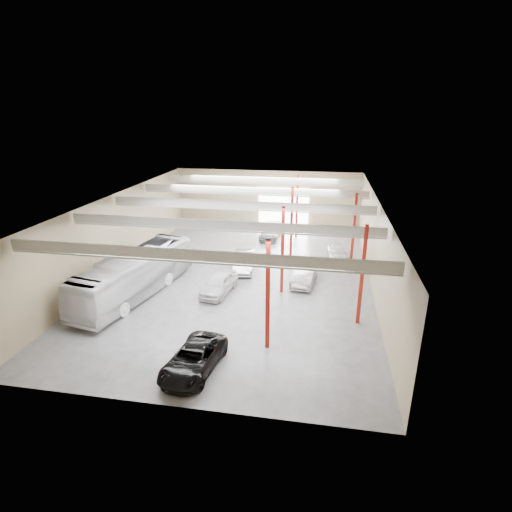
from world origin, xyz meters
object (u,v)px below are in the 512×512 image
(black_sedan, at_px, (194,359))
(car_row_b, at_px, (244,261))
(coach_bus, at_px, (135,274))
(car_right_far, at_px, (337,252))
(car_row_a, at_px, (219,284))
(car_row_c, at_px, (270,232))
(car_right_near, at_px, (305,273))

(black_sedan, distance_m, car_row_b, 15.20)
(coach_bus, relative_size, car_right_far, 3.00)
(car_row_b, bearing_deg, coach_bus, -144.96)
(coach_bus, xyz_separation_m, black_sedan, (7.49, -8.57, -1.02))
(car_right_far, bearing_deg, car_row_a, -140.60)
(car_row_b, xyz_separation_m, car_right_far, (8.39, 4.16, -0.10))
(car_row_a, distance_m, car_row_b, 5.30)
(coach_bus, relative_size, black_sedan, 2.40)
(black_sedan, relative_size, car_row_c, 1.07)
(black_sedan, xyz_separation_m, car_row_a, (-1.19, 10.00, 0.05))
(car_right_near, xyz_separation_m, car_right_far, (2.80, 6.15, -0.09))
(black_sedan, height_order, car_row_a, car_row_a)
(coach_bus, xyz_separation_m, car_row_a, (6.30, 1.43, -0.97))
(car_right_far, bearing_deg, car_row_b, -159.07)
(car_row_c, xyz_separation_m, car_right_far, (7.33, -5.64, 0.00))
(black_sedan, distance_m, car_right_far, 21.03)
(coach_bus, bearing_deg, car_right_near, 30.53)
(car_row_a, height_order, car_right_near, car_right_near)
(car_row_b, relative_size, car_right_far, 1.18)
(coach_bus, distance_m, car_row_b, 9.93)
(coach_bus, height_order, car_row_c, coach_bus)
(black_sedan, height_order, car_row_c, black_sedan)
(coach_bus, distance_m, black_sedan, 11.43)
(car_row_b, bearing_deg, car_row_a, -108.23)
(car_right_near, bearing_deg, coach_bus, -153.68)
(coach_bus, relative_size, car_row_b, 2.55)
(car_right_near, relative_size, car_right_far, 1.17)
(car_row_a, distance_m, car_right_far, 13.27)
(car_row_c, bearing_deg, black_sedan, -88.49)
(coach_bus, height_order, car_row_b, coach_bus)
(black_sedan, relative_size, car_right_far, 1.25)
(coach_bus, height_order, car_right_near, coach_bus)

